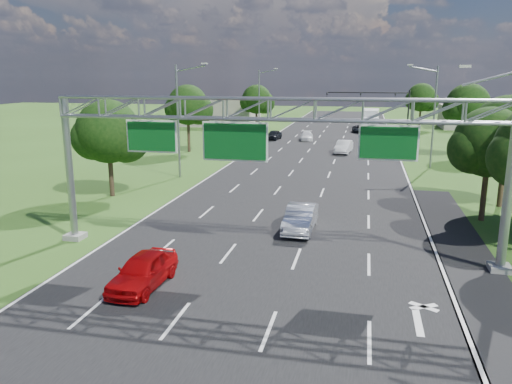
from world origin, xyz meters
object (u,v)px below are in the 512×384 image
(box_truck, at_px, (370,120))
(red_coupe, at_px, (143,271))
(silver_sedan, at_px, (300,218))
(sign_gantry, at_px, (271,121))
(traffic_signal, at_px, (384,103))

(box_truck, bearing_deg, red_coupe, -95.07)
(red_coupe, height_order, silver_sedan, silver_sedan)
(sign_gantry, xyz_separation_m, silver_sedan, (1.03, 4.32, -6.12))
(traffic_signal, height_order, red_coupe, traffic_signal)
(sign_gantry, height_order, red_coupe, sign_gantry)
(red_coupe, bearing_deg, traffic_signal, 80.87)
(sign_gantry, xyz_separation_m, red_coupe, (-4.67, -5.33, -6.14))
(sign_gantry, xyz_separation_m, box_truck, (5.36, 63.17, -5.25))
(red_coupe, distance_m, silver_sedan, 11.21)
(sign_gantry, height_order, silver_sedan, sign_gantry)
(sign_gantry, bearing_deg, red_coupe, -131.23)
(silver_sedan, bearing_deg, sign_gantry, -102.54)
(traffic_signal, xyz_separation_m, red_coupe, (-11.82, -58.33, -4.41))
(sign_gantry, bearing_deg, box_truck, 85.15)
(sign_gantry, bearing_deg, traffic_signal, 82.32)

